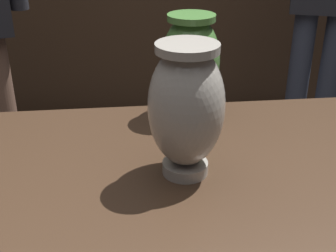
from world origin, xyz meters
name	(u,v)px	position (x,y,z in m)	size (l,w,h in m)	color
back_display_shelf	(127,36)	(0.00, 2.20, 0.49)	(2.60, 0.40, 0.99)	#422D1E
vase_centerpiece	(186,107)	(0.07, -0.03, 0.94)	(0.15, 0.15, 0.27)	gray
vase_tall_behind	(190,61)	(0.12, 0.27, 0.94)	(0.15, 0.15, 0.25)	#477A38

